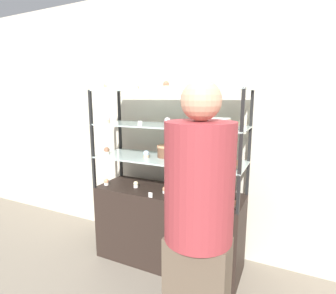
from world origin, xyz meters
The scene contains 31 objects.
ground_plane centered at (0.00, 0.00, 0.00)m, with size 20.00×20.00×0.00m, color gray.
back_wall centered at (0.00, 0.37, 1.30)m, with size 8.00×0.05×2.60m.
display_base centered at (0.00, 0.00, 0.36)m, with size 1.36×0.46×0.71m.
display_riser_lower centered at (0.00, 0.00, 1.00)m, with size 1.36×0.46×0.30m.
display_riser_middle centered at (0.00, 0.00, 1.30)m, with size 1.36×0.46×0.30m.
display_riser_upper centered at (0.00, 0.00, 1.61)m, with size 1.36×0.46×0.30m.
layer_cake_centerpiece centered at (-0.05, 0.05, 1.07)m, with size 0.16×0.16×0.11m.
sheet_cake_frosted centered at (0.41, 0.01, 1.36)m, with size 0.24×0.17×0.07m.
cupcake_0 centered at (-0.62, -0.11, 0.74)m, with size 0.05×0.05×0.06m.
cupcake_1 centered at (-0.32, -0.04, 0.74)m, with size 0.05×0.05×0.06m.
cupcake_2 centered at (0.00, -0.06, 0.74)m, with size 0.05×0.05×0.06m.
cupcake_3 centered at (0.31, -0.11, 0.74)m, with size 0.05×0.05×0.06m.
cupcake_4 centered at (0.64, -0.11, 0.74)m, with size 0.05×0.05×0.06m.
price_tag_0 centered at (-0.07, -0.21, 0.74)m, with size 0.04×0.00×0.04m.
cupcake_5 centered at (-0.62, -0.07, 1.05)m, with size 0.05×0.05×0.07m.
cupcake_6 centered at (-0.20, -0.05, 1.05)m, with size 0.05×0.05×0.07m.
cupcake_7 centered at (0.21, -0.07, 1.05)m, with size 0.05×0.05×0.07m.
cupcake_8 centered at (0.63, -0.06, 1.05)m, with size 0.05×0.05×0.07m.
price_tag_1 centered at (0.38, -0.21, 1.04)m, with size 0.04×0.00×0.04m.
cupcake_9 centered at (-0.63, -0.05, 1.35)m, with size 0.05×0.05×0.07m.
cupcake_10 centered at (0.01, -0.04, 1.35)m, with size 0.05×0.05×0.07m.
cupcake_11 centered at (0.63, -0.04, 1.35)m, with size 0.05×0.05×0.07m.
price_tag_2 centered at (-0.16, -0.21, 1.34)m, with size 0.04×0.00×0.04m.
cupcake_12 centered at (-0.62, -0.04, 1.66)m, with size 0.05×0.05×0.07m.
cupcake_13 centered at (-0.30, -0.04, 1.66)m, with size 0.05×0.05×0.07m.
cupcake_14 centered at (0.00, -0.04, 1.66)m, with size 0.05×0.05×0.07m.
cupcake_15 centered at (0.31, -0.08, 1.66)m, with size 0.05×0.05×0.07m.
cupcake_16 centered at (0.64, -0.11, 1.66)m, with size 0.05×0.05×0.07m.
price_tag_3 centered at (-0.46, -0.21, 1.65)m, with size 0.04×0.00×0.04m.
donut_glazed centered at (-0.33, 0.06, 1.65)m, with size 0.14×0.14×0.04m.
customer_figure centered at (0.55, -0.75, 0.88)m, with size 0.38×0.38×1.65m.
Camera 1 is at (0.98, -2.07, 1.55)m, focal length 28.00 mm.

